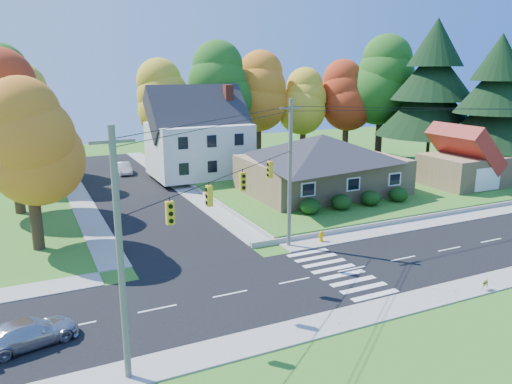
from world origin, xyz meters
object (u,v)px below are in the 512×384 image
(ranch_house, at_px, (322,162))
(white_car, at_px, (124,168))
(silver_sedan, at_px, (29,333))
(fire_hydrant, at_px, (321,237))

(ranch_house, bearing_deg, white_car, 129.27)
(silver_sedan, distance_m, fire_hydrant, 19.77)
(fire_hydrant, bearing_deg, silver_sedan, -162.78)
(fire_hydrant, bearing_deg, ranch_house, 57.52)
(fire_hydrant, bearing_deg, white_car, 105.05)
(ranch_house, height_order, fire_hydrant, ranch_house)
(white_car, xyz_separation_m, fire_hydrant, (7.91, -29.40, -0.26))
(ranch_house, xyz_separation_m, fire_hydrant, (-7.06, -11.09, -2.87))
(ranch_house, bearing_deg, silver_sedan, -146.85)
(ranch_house, relative_size, white_car, 3.75)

